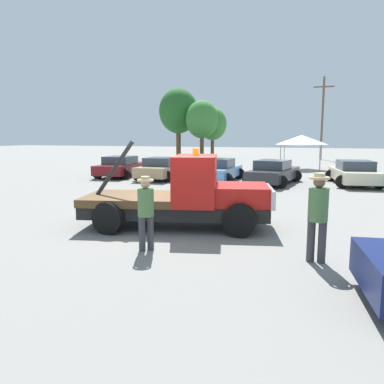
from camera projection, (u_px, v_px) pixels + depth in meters
The scene contains 14 objects.
ground_plane at pixel (176, 227), 10.93m from camera, with size 160.00×160.00×0.00m, color gray.
tow_truck at pixel (187, 196), 10.77m from camera, with size 5.67×3.22×2.51m.
person_near_truck at pixel (318, 210), 7.69m from camera, with size 0.42×0.42×1.88m.
person_at_hood at pixel (146, 207), 8.53m from camera, with size 0.38×0.38×1.72m.
parked_car_maroon at pixel (122, 167), 24.53m from camera, with size 2.79×4.91×1.34m.
parked_car_tan at pixel (163, 169), 23.05m from camera, with size 2.53×4.51×1.34m.
parked_car_skyblue at pixel (219, 170), 21.84m from camera, with size 2.41×4.76×1.34m.
parked_car_charcoal at pixel (273, 172), 20.62m from camera, with size 2.86×5.03×1.34m.
parked_car_cream at pixel (354, 173), 20.25m from camera, with size 2.93×4.86×1.34m.
canopy_tent_white at pixel (302, 140), 29.84m from camera, with size 3.00×3.00×2.73m.
tree_left at pixel (202, 120), 43.86m from camera, with size 3.81×3.81×6.81m.
tree_center at pixel (178, 111), 46.07m from camera, with size 4.75×4.75×8.48m.
tree_right at pixel (213, 124), 45.75m from camera, with size 3.44×3.44×6.14m.
utility_pole at pixel (322, 116), 41.95m from camera, with size 2.20×0.24×9.17m.
Camera 1 is at (3.97, -9.91, 2.61)m, focal length 35.00 mm.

